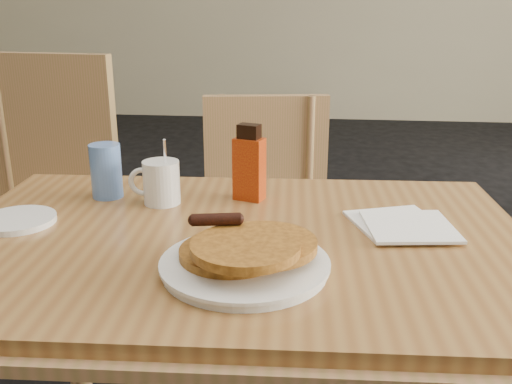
# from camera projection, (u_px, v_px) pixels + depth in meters

# --- Properties ---
(main_table) EXTENTS (1.18, 0.83, 0.75)m
(main_table) POSITION_uv_depth(u_px,v_px,m) (236.00, 257.00, 1.09)
(main_table) COLOR olive
(main_table) RESTS_ON floor
(chair_main_far) EXTENTS (0.46, 0.46, 0.89)m
(chair_main_far) POSITION_uv_depth(u_px,v_px,m) (263.00, 212.00, 1.82)
(chair_main_far) COLOR #A1714B
(chair_main_far) RESTS_ON floor
(chair_wall_extra) EXTENTS (0.51, 0.51, 1.02)m
(chair_wall_extra) POSITION_uv_depth(u_px,v_px,m) (41.00, 186.00, 1.82)
(chair_wall_extra) COLOR #A1714B
(chair_wall_extra) RESTS_ON floor
(pancake_plate) EXTENTS (0.28, 0.28, 0.08)m
(pancake_plate) POSITION_uv_depth(u_px,v_px,m) (245.00, 257.00, 0.92)
(pancake_plate) COLOR white
(pancake_plate) RESTS_ON main_table
(coffee_mug) EXTENTS (0.11, 0.08, 0.15)m
(coffee_mug) POSITION_uv_depth(u_px,v_px,m) (160.00, 182.00, 1.23)
(coffee_mug) COLOR white
(coffee_mug) RESTS_ON main_table
(syrup_bottle) EXTENTS (0.07, 0.06, 0.17)m
(syrup_bottle) POSITION_uv_depth(u_px,v_px,m) (249.00, 165.00, 1.25)
(syrup_bottle) COLOR maroon
(syrup_bottle) RESTS_ON main_table
(napkin_stack) EXTENTS (0.22, 0.23, 0.01)m
(napkin_stack) POSITION_uv_depth(u_px,v_px,m) (403.00, 225.00, 1.11)
(napkin_stack) COLOR white
(napkin_stack) RESTS_ON main_table
(blue_tumbler) EXTENTS (0.07, 0.07, 0.12)m
(blue_tumbler) POSITION_uv_depth(u_px,v_px,m) (106.00, 171.00, 1.27)
(blue_tumbler) COLOR #5780CC
(blue_tumbler) RESTS_ON main_table
(side_saucer) EXTENTS (0.16, 0.16, 0.01)m
(side_saucer) POSITION_uv_depth(u_px,v_px,m) (18.00, 220.00, 1.13)
(side_saucer) COLOR white
(side_saucer) RESTS_ON main_table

